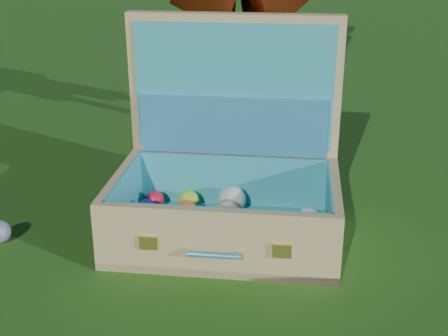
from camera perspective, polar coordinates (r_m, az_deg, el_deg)
ground at (r=1.89m, az=-1.25°, el=-5.51°), size 60.00×60.00×0.00m
suitcase at (r=1.81m, az=0.33°, el=-0.61°), size 0.70×0.56×0.62m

